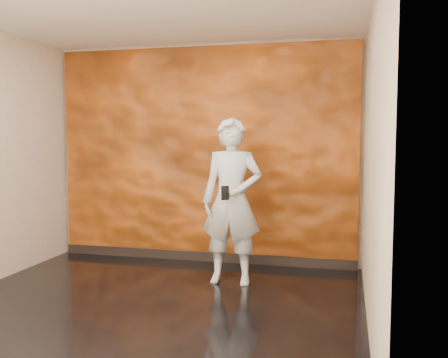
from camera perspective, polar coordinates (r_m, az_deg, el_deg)
room at (r=4.59m, az=-9.26°, el=2.10°), size 4.02×4.02×2.81m
feature_wall at (r=6.43m, az=-2.36°, el=2.76°), size 3.90×0.06×2.75m
baseboard at (r=6.58m, az=-2.42°, el=-8.82°), size 3.90×0.04×0.12m
man at (r=5.48m, az=0.90°, el=-2.54°), size 0.68×0.46×1.82m
phone at (r=5.21m, az=0.12°, el=-1.60°), size 0.08×0.05×0.15m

